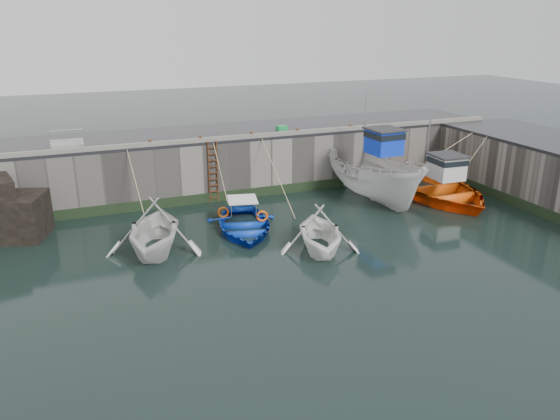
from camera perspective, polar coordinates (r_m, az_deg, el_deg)
name	(u,v)px	position (r m, az deg, el deg)	size (l,w,h in m)	color
ground	(337,274)	(20.57, 5.98, -6.64)	(120.00, 120.00, 0.00)	black
quay_back	(236,159)	(31.02, -4.65, 5.30)	(30.00, 5.00, 3.00)	slate
road_back	(235,132)	(30.68, -4.73, 8.17)	(30.00, 5.00, 0.16)	black
kerb_back	(248,136)	(28.44, -3.32, 7.69)	(30.00, 0.30, 0.20)	slate
algae_back	(251,193)	(29.02, -3.09, 1.79)	(30.00, 0.08, 0.50)	black
algae_right	(532,208)	(29.32, 24.82, 0.17)	(0.08, 15.00, 0.50)	black
ladder	(213,172)	(28.06, -6.99, 3.92)	(0.51, 0.08, 3.20)	#3F1E0F
boat_near_white	(156,251)	(22.97, -12.84, -4.18)	(4.15, 4.80, 2.53)	silver
boat_near_white_rope	(142,220)	(26.60, -14.25, -1.02)	(0.04, 3.85, 3.10)	tan
boat_near_blue	(244,230)	(24.60, -3.78, -2.12)	(3.50, 4.89, 1.01)	#0C36B9
boat_near_blue_rope	(223,207)	(27.74, -6.02, 0.33)	(0.04, 3.26, 3.10)	tan
boat_near_blacktrim	(319,249)	(22.60, 4.10, -4.11)	(3.57, 4.14, 2.18)	white
boat_near_blacktrim_rope	(274,211)	(26.95, -0.58, -0.13)	(0.04, 5.79, 3.10)	tan
boat_far_white	(375,177)	(28.84, 9.92, 3.44)	(3.26, 7.73, 5.93)	silver
boat_far_orange	(438,188)	(30.08, 16.16, 2.17)	(5.68, 7.71, 4.55)	#F3550C
fish_crate	(282,128)	(30.39, 0.17, 8.55)	(0.55, 0.39, 0.28)	green
railing	(67,144)	(28.10, -21.35, 6.48)	(1.60, 1.05, 1.00)	#A5A8AD
bollard_a	(150,143)	(27.40, -13.42, 6.84)	(0.18, 0.18, 0.28)	#3F1E0F
bollard_b	(200,139)	(27.86, -8.31, 7.36)	(0.18, 0.18, 0.28)	#3F1E0F
bollard_c	(251,135)	(28.59, -3.01, 7.84)	(0.18, 0.18, 0.28)	#3F1E0F
bollard_d	(297,131)	(29.51, 1.82, 8.22)	(0.18, 0.18, 0.28)	#3F1E0F
bollard_e	(350,127)	(30.91, 7.33, 8.58)	(0.18, 0.18, 0.28)	#3F1E0F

